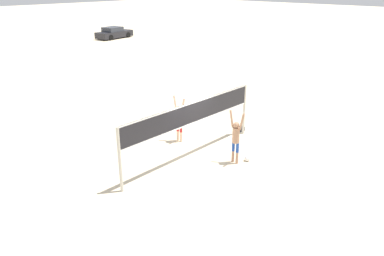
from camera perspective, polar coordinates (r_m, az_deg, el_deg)
The scene contains 7 objects.
ground_plane at distance 15.44m, azimuth -0.00°, elevation -4.54°, with size 200.00×200.00×0.00m, color beige.
volleyball_net at distance 14.75m, azimuth -0.00°, elevation 1.53°, with size 7.23×0.11×2.39m.
player_spiker at distance 14.67m, azimuth 6.70°, elevation -1.28°, with size 0.28×0.71×2.15m.
player_blocker at distance 16.58m, azimuth -1.96°, elevation 1.49°, with size 0.28×0.70×2.09m.
volleyball at distance 15.28m, azimuth 8.41°, elevation -4.62°, with size 0.23×0.23×0.23m.
gear_bag at distance 18.18m, azimuth 7.35°, elevation -0.17°, with size 0.39×0.27×0.21m.
parked_car_mid at distance 48.59m, azimuth -11.80°, elevation 13.97°, with size 4.91×2.50×1.38m.
Camera 1 is at (-10.14, -9.43, 6.84)m, focal length 35.00 mm.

